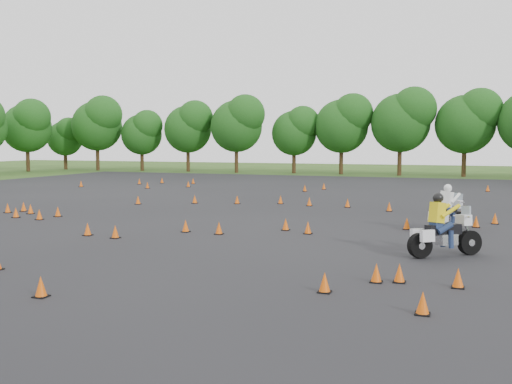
# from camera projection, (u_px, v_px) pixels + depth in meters

# --- Properties ---
(ground) EXTENTS (140.00, 140.00, 0.00)m
(ground) POSITION_uv_depth(u_px,v_px,m) (221.00, 231.00, 22.33)
(ground) COLOR #2D5119
(ground) RESTS_ON ground
(asphalt_pad) EXTENTS (62.00, 62.00, 0.00)m
(asphalt_pad) POSITION_uv_depth(u_px,v_px,m) (270.00, 213.00, 27.96)
(asphalt_pad) COLOR black
(asphalt_pad) RESTS_ON ground
(treeline) EXTENTS (87.28, 32.06, 10.63)m
(treeline) POSITION_uv_depth(u_px,v_px,m) (409.00, 130.00, 52.96)
(treeline) COLOR #1A4A15
(treeline) RESTS_ON ground
(traffic_cones) EXTENTS (36.08, 33.18, 0.45)m
(traffic_cones) POSITION_uv_depth(u_px,v_px,m) (271.00, 209.00, 27.79)
(traffic_cones) COLOR #DC5309
(traffic_cones) RESTS_ON asphalt_pad
(rider_yellow) EXTENTS (2.47, 2.13, 1.94)m
(rider_yellow) POSITION_uv_depth(u_px,v_px,m) (446.00, 225.00, 17.21)
(rider_yellow) COLOR yellow
(rider_yellow) RESTS_ON ground
(rider_white) EXTENTS (1.67, 2.49, 1.86)m
(rider_white) POSITION_uv_depth(u_px,v_px,m) (447.00, 208.00, 22.08)
(rider_white) COLOR white
(rider_white) RESTS_ON ground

